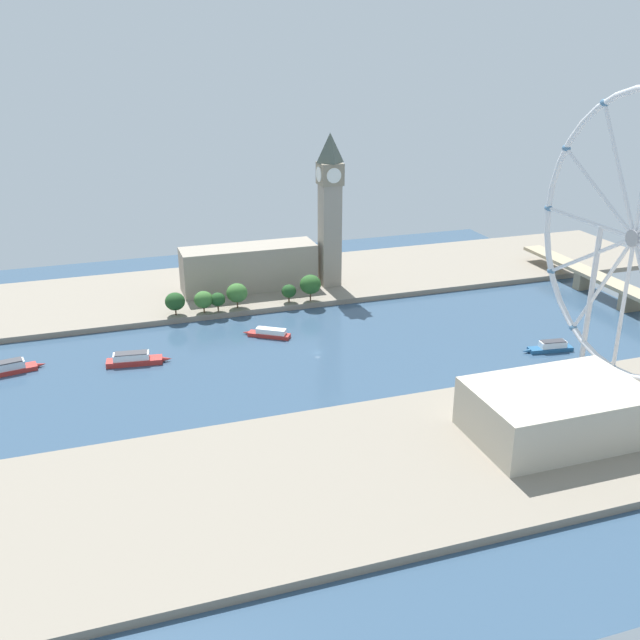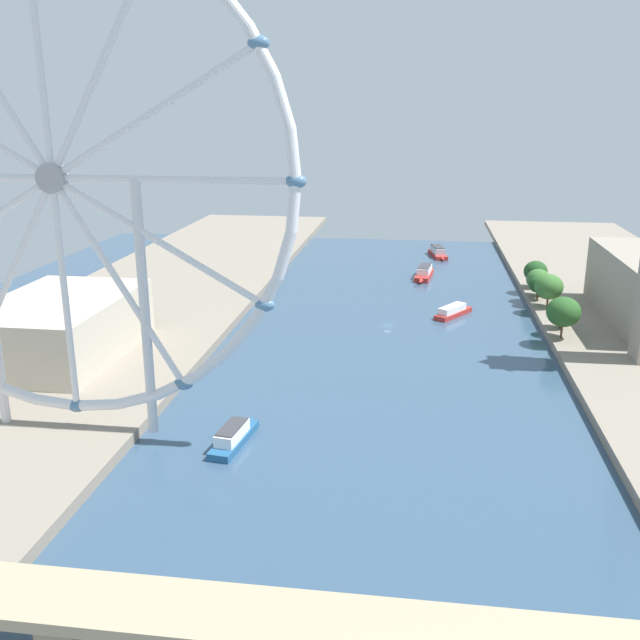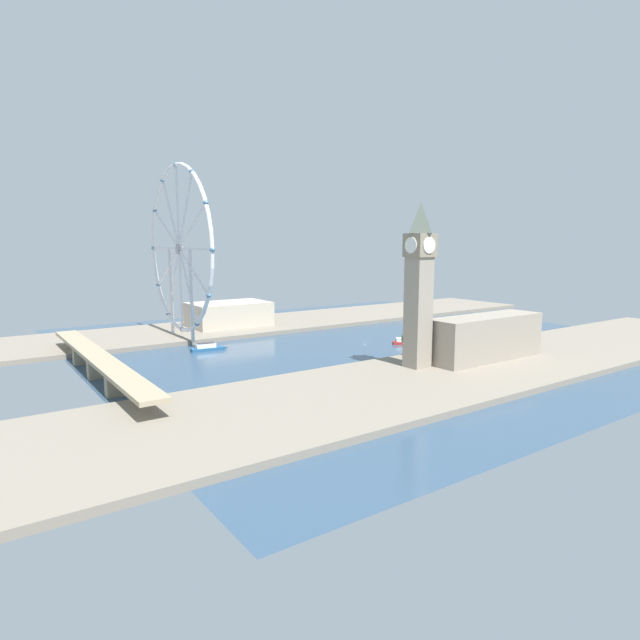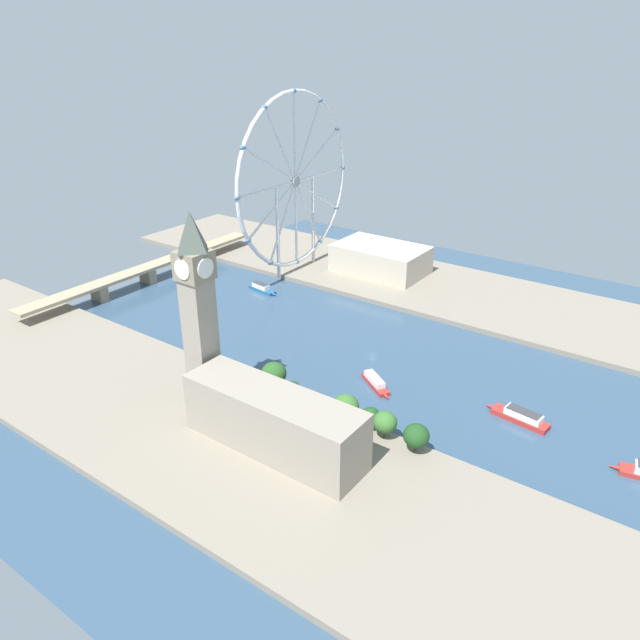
# 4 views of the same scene
# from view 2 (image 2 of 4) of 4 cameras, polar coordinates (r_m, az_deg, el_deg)

# --- Properties ---
(ground_plane) EXTENTS (376.67, 376.67, 0.00)m
(ground_plane) POSITION_cam_2_polar(r_m,az_deg,el_deg) (274.74, 5.49, -0.45)
(ground_plane) COLOR #334C66
(riverbank_right) EXTENTS (90.00, 520.00, 3.00)m
(riverbank_right) POSITION_cam_2_polar(r_m,az_deg,el_deg) (296.69, -14.86, 0.65)
(riverbank_right) COLOR gray
(riverbank_right) RESTS_ON ground_plane
(parliament_block) EXTENTS (22.00, 77.69, 25.27)m
(parliament_block) POSITION_cam_2_polar(r_m,az_deg,el_deg) (293.45, 24.44, 2.38)
(parliament_block) COLOR gray
(parliament_block) RESTS_ON riverbank_left
(tree_row_embankment) EXTENTS (13.55, 85.50, 15.00)m
(tree_row_embankment) POSITION_cam_2_polar(r_m,az_deg,el_deg) (297.31, 17.98, 2.35)
(tree_row_embankment) COLOR #513823
(tree_row_embankment) RESTS_ON riverbank_left
(ferris_wheel) EXTENTS (118.74, 3.20, 121.22)m
(ferris_wheel) POSITION_cam_2_polar(r_m,az_deg,el_deg) (176.38, -20.86, 10.53)
(ferris_wheel) COLOR silver
(ferris_wheel) RESTS_ON riverbank_right
(riverside_hall) EXTENTS (39.89, 62.12, 19.08)m
(riverside_hall) POSITION_cam_2_polar(r_m,az_deg,el_deg) (244.65, -20.33, -0.55)
(riverside_hall) COLOR #BCB29E
(riverside_hall) RESTS_ON riverbank_right
(river_bridge) EXTENTS (188.67, 12.45, 11.74)m
(river_bridge) POSITION_cam_2_polar(r_m,az_deg,el_deg) (109.55, 0.73, -24.29)
(river_bridge) COLOR tan
(river_bridge) RESTS_ON ground_plane
(tour_boat_0) EXTENTS (16.68, 22.79, 4.53)m
(tour_boat_0) POSITION_cam_2_polar(r_m,az_deg,el_deg) (290.90, 10.76, 0.70)
(tour_boat_0) COLOR #B22D28
(tour_boat_0) RESTS_ON ground_plane
(tour_boat_1) EXTENTS (9.90, 29.69, 5.77)m
(tour_boat_1) POSITION_cam_2_polar(r_m,az_deg,el_deg) (355.13, 8.44, 3.80)
(tour_boat_1) COLOR #B22D28
(tour_boat_1) RESTS_ON ground_plane
(tour_boat_2) EXTENTS (8.31, 25.39, 5.22)m
(tour_boat_2) POSITION_cam_2_polar(r_m,az_deg,el_deg) (180.33, -7.00, -9.30)
(tour_boat_2) COLOR #235684
(tour_boat_2) RESTS_ON ground_plane
(tour_boat_3) EXTENTS (11.01, 28.27, 5.81)m
(tour_boat_3) POSITION_cam_2_polar(r_m,az_deg,el_deg) (408.62, 9.53, 5.45)
(tour_boat_3) COLOR #B22D28
(tour_boat_3) RESTS_ON ground_plane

